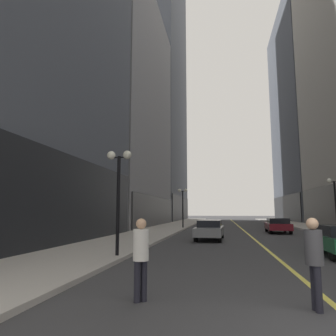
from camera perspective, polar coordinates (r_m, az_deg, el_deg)
ground_plane at (r=40.20m, az=13.01°, el=-10.50°), size 200.00×200.00×0.00m
sidewalk_left at (r=40.59m, az=1.10°, el=-10.57°), size 4.50×78.00×0.15m
sidewalk_right at (r=41.48m, az=24.63°, el=-9.80°), size 4.50×78.00×0.15m
lane_centre_stripe at (r=40.20m, az=13.01°, el=-10.50°), size 0.16×70.00×0.01m
building_left_mid at (r=44.03m, az=-8.90°, el=10.27°), size 10.69×24.00×31.40m
building_left_far at (r=73.13m, az=-3.56°, el=15.82°), size 14.58×26.00×62.97m
building_right_far at (r=70.52m, az=24.71°, el=9.10°), size 11.74×26.00×43.67m
car_grey at (r=21.54m, az=7.70°, el=-11.07°), size 1.93×4.67×1.32m
car_maroon at (r=29.68m, az=19.53°, el=-9.82°), size 2.09×4.72×1.32m
pedestrian_with_orange_bag at (r=6.92m, az=25.31°, el=-14.38°), size 0.38×0.38×1.77m
pedestrian_in_white_shirt at (r=6.96m, az=-5.02°, el=-15.21°), size 0.48×0.48×1.75m
street_lamp_left_near at (r=13.05m, az=-9.06°, el=-1.92°), size 1.06×0.36×4.43m
street_lamp_left_far at (r=34.75m, az=2.73°, el=-5.75°), size 1.06×0.36×4.43m
street_lamp_right_mid at (r=26.94m, az=28.37°, el=-4.15°), size 1.06×0.36×4.43m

